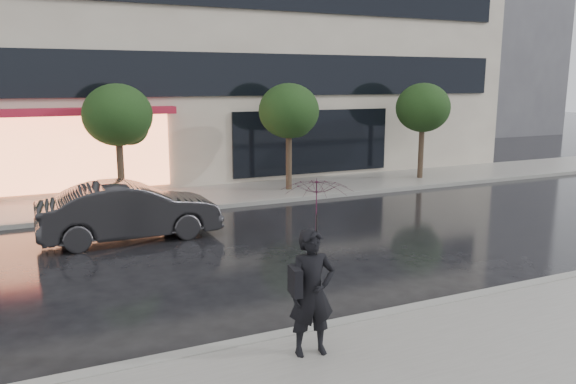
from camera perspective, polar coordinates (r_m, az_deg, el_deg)
ground at (r=11.00m, az=7.96°, el=-10.55°), size 120.00×120.00×0.00m
sidewalk_near at (r=8.68m, az=20.12°, el=-16.92°), size 60.00×4.50×0.12m
sidewalk_far at (r=20.02m, az=-8.04°, el=-0.42°), size 60.00×3.50×0.12m
curb_near at (r=10.21m, az=11.06°, el=-11.98°), size 60.00×0.25×0.14m
curb_far at (r=18.39m, az=-6.45°, el=-1.39°), size 60.00×0.25×0.14m
bg_building_right at (r=48.48m, az=16.63°, el=15.42°), size 12.00×12.00×16.00m
tree_mid_west at (r=18.81m, az=-16.75°, el=7.28°), size 2.20×2.20×3.99m
tree_mid_east at (r=20.53m, az=0.20°, el=8.04°), size 2.20×2.20×3.99m
tree_far_east at (r=23.70m, az=13.61°, el=8.15°), size 2.20×2.20×3.99m
parked_car at (r=15.09m, az=-15.75°, el=-1.87°), size 4.59×1.66×1.51m
pedestrian_with_umbrella at (r=7.99m, az=2.75°, el=-5.15°), size 1.14×1.16×2.61m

